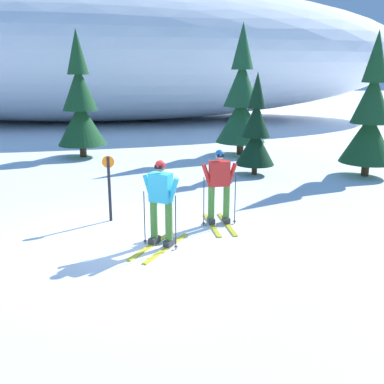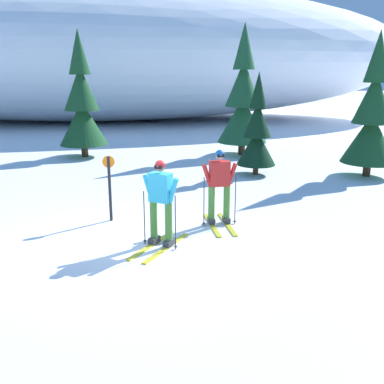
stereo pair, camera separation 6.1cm
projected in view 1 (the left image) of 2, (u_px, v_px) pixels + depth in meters
ground_plane at (124, 245)px, 9.23m from camera, size 120.00×120.00×0.00m
skier_cyan_jacket at (161, 202)px, 8.98m from camera, size 1.29×1.70×1.77m
skier_red_jacket at (219, 185)px, 10.26m from camera, size 0.83×1.60×1.74m
pine_tree_far_left at (80, 105)px, 17.85m from camera, size 1.91×1.91×4.96m
pine_tree_center_left at (256, 133)px, 15.02m from camera, size 1.31×1.31×3.39m
pine_tree_center_right at (241, 101)px, 18.30m from camera, size 2.02×2.02×5.24m
pine_tree_far_right at (371, 117)px, 14.66m from camera, size 1.80×1.80×4.66m
snow_ridge_background at (90, 54)px, 30.06m from camera, size 43.87×17.27×8.74m
trail_marker_post at (109, 185)px, 10.50m from camera, size 0.28×0.07×1.56m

